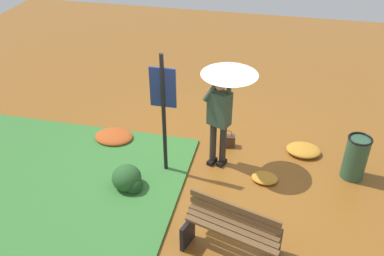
{
  "coord_description": "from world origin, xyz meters",
  "views": [
    {
      "loc": [
        1.01,
        -6.17,
        4.9
      ],
      "look_at": [
        -0.35,
        -0.12,
        0.85
      ],
      "focal_mm": 39.62,
      "sensor_mm": 36.0,
      "label": 1
    }
  ],
  "objects_px": {
    "person_with_umbrella": "(225,90)",
    "handbag": "(227,141)",
    "park_bench": "(232,229)",
    "info_sign_post": "(163,101)",
    "trash_bin": "(356,157)"
  },
  "relations": [
    {
      "from": "person_with_umbrella",
      "to": "handbag",
      "type": "distance_m",
      "value": 1.53
    },
    {
      "from": "person_with_umbrella",
      "to": "park_bench",
      "type": "distance_m",
      "value": 2.36
    },
    {
      "from": "person_with_umbrella",
      "to": "park_bench",
      "type": "xyz_separation_m",
      "value": [
        0.46,
        -2.01,
        -1.15
      ]
    },
    {
      "from": "handbag",
      "to": "park_bench",
      "type": "height_order",
      "value": "park_bench"
    },
    {
      "from": "info_sign_post",
      "to": "park_bench",
      "type": "bearing_deg",
      "value": -47.98
    },
    {
      "from": "person_with_umbrella",
      "to": "trash_bin",
      "type": "bearing_deg",
      "value": 2.97
    },
    {
      "from": "person_with_umbrella",
      "to": "info_sign_post",
      "type": "bearing_deg",
      "value": -155.76
    },
    {
      "from": "handbag",
      "to": "trash_bin",
      "type": "relative_size",
      "value": 0.44
    },
    {
      "from": "person_with_umbrella",
      "to": "park_bench",
      "type": "relative_size",
      "value": 1.42
    },
    {
      "from": "trash_bin",
      "to": "park_bench",
      "type": "bearing_deg",
      "value": -131.45
    },
    {
      "from": "person_with_umbrella",
      "to": "info_sign_post",
      "type": "relative_size",
      "value": 0.89
    },
    {
      "from": "trash_bin",
      "to": "info_sign_post",
      "type": "bearing_deg",
      "value": -170.48
    },
    {
      "from": "park_bench",
      "to": "trash_bin",
      "type": "distance_m",
      "value": 2.84
    },
    {
      "from": "handbag",
      "to": "park_bench",
      "type": "relative_size",
      "value": 0.26
    },
    {
      "from": "handbag",
      "to": "info_sign_post",
      "type": "bearing_deg",
      "value": -134.56
    }
  ]
}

